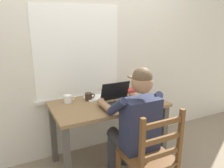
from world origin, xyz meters
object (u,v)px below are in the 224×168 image
(desk, at_px, (108,112))
(wooden_chair, at_px, (151,158))
(seated_person, at_px, (134,122))
(laptop, at_px, (119,100))
(book_stack_main, at_px, (133,92))
(coffee_mug_white, at_px, (68,99))
(computer_mouse, at_px, (141,100))
(coffee_mug_dark, at_px, (89,97))

(desk, xyz_separation_m, wooden_chair, (0.08, -0.70, -0.18))
(seated_person, bearing_deg, laptop, 89.44)
(book_stack_main, bearing_deg, coffee_mug_white, 171.85)
(wooden_chair, bearing_deg, book_stack_main, 69.77)
(computer_mouse, relative_size, coffee_mug_white, 0.83)
(wooden_chair, bearing_deg, desk, 96.43)
(laptop, bearing_deg, coffee_mug_dark, 133.52)
(wooden_chair, distance_m, computer_mouse, 0.70)
(laptop, distance_m, coffee_mug_white, 0.56)
(seated_person, relative_size, book_stack_main, 6.16)
(book_stack_main, bearing_deg, seated_person, -119.89)
(desk, distance_m, coffee_mug_dark, 0.28)
(coffee_mug_white, bearing_deg, desk, -25.76)
(computer_mouse, bearing_deg, desk, 158.92)
(laptop, height_order, coffee_mug_dark, laptop)
(desk, xyz_separation_m, seated_person, (0.08, -0.42, 0.04))
(desk, distance_m, laptop, 0.21)
(desk, distance_m, seated_person, 0.43)
(desk, bearing_deg, coffee_mug_white, 154.24)
(wooden_chair, bearing_deg, coffee_mug_white, 117.96)
(wooden_chair, xyz_separation_m, book_stack_main, (0.29, 0.78, 0.34))
(seated_person, xyz_separation_m, laptop, (0.00, 0.32, 0.12))
(wooden_chair, relative_size, coffee_mug_dark, 7.96)
(coffee_mug_white, distance_m, coffee_mug_dark, 0.23)
(seated_person, bearing_deg, coffee_mug_dark, 112.78)
(seated_person, bearing_deg, desk, 100.64)
(seated_person, bearing_deg, wooden_chair, -90.00)
(wooden_chair, xyz_separation_m, coffee_mug_white, (-0.47, 0.89, 0.34))
(seated_person, height_order, book_stack_main, seated_person)
(laptop, xyz_separation_m, coffee_mug_dark, (-0.25, 0.26, -0.01))
(seated_person, distance_m, laptop, 0.34)
(computer_mouse, bearing_deg, wooden_chair, -115.24)
(laptop, relative_size, book_stack_main, 1.65)
(wooden_chair, height_order, laptop, laptop)
(wooden_chair, distance_m, book_stack_main, 0.90)
(laptop, xyz_separation_m, coffee_mug_white, (-0.48, 0.29, -0.01))
(computer_mouse, relative_size, book_stack_main, 0.50)
(laptop, bearing_deg, desk, 129.36)
(computer_mouse, bearing_deg, coffee_mug_white, 156.39)
(desk, distance_m, book_stack_main, 0.41)
(seated_person, distance_m, wooden_chair, 0.36)
(computer_mouse, bearing_deg, laptop, 172.79)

